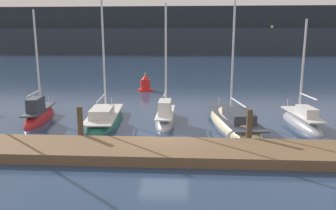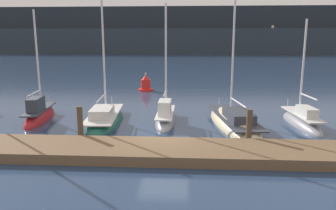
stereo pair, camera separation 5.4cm
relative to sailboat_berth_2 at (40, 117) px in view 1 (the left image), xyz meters
The scene contains 11 objects.
ground_plane 9.22m from the sailboat_berth_2, 26.10° to the right, with size 400.00×400.00×0.00m, color navy.
dock 10.25m from the sailboat_berth_2, 36.16° to the right, with size 31.28×2.80×0.45m, color brown.
mooring_pile_1 6.09m from the sailboat_berth_2, 46.75° to the right, with size 0.28×0.28×1.84m, color #4C3D2D.
mooring_pile_2 13.20m from the sailboat_berth_2, 19.51° to the right, with size 0.28×0.28×1.80m, color #4C3D2D.
sailboat_berth_2 is the anchor object (origin of this frame).
sailboat_berth_3 4.26m from the sailboat_berth_2, ahead, with size 2.60×7.18×9.98m.
sailboat_berth_4 8.09m from the sailboat_berth_2, ahead, with size 1.21×5.09×7.75m.
sailboat_berth_5 12.24m from the sailboat_berth_2, ahead, with size 3.25×8.37×12.57m.
sailboat_berth_6 16.30m from the sailboat_berth_2, ahead, with size 1.54×5.27×6.80m.
channel_buoy 13.31m from the sailboat_berth_2, 66.68° to the left, with size 1.44×1.44×1.75m.
hillside_backdrop 96.98m from the sailboat_berth_2, 84.91° to the left, with size 240.00×23.00×15.24m.
Camera 1 is at (1.13, -15.76, 5.15)m, focal length 35.00 mm.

